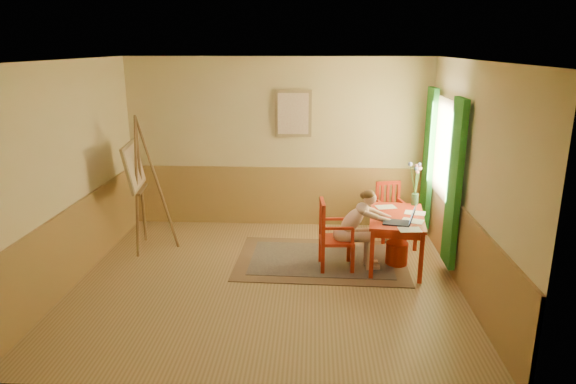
# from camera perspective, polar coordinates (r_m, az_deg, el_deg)

# --- Properties ---
(room) EXTENTS (5.04, 4.54, 2.84)m
(room) POSITION_cam_1_polar(r_m,az_deg,el_deg) (6.35, -2.51, 1.70)
(room) COLOR tan
(room) RESTS_ON ground
(wainscot) EXTENTS (5.00, 4.50, 1.00)m
(wainscot) POSITION_cam_1_polar(r_m,az_deg,el_deg) (7.37, -1.85, -3.56)
(wainscot) COLOR tan
(wainscot) RESTS_ON room
(window) EXTENTS (0.12, 2.01, 2.20)m
(window) POSITION_cam_1_polar(r_m,az_deg,el_deg) (7.62, 16.74, 3.05)
(window) COLOR white
(window) RESTS_ON room
(wall_portrait) EXTENTS (0.60, 0.05, 0.76)m
(wall_portrait) POSITION_cam_1_polar(r_m,az_deg,el_deg) (8.40, 0.58, 8.72)
(wall_portrait) COLOR #987E54
(wall_portrait) RESTS_ON room
(rug) EXTENTS (2.45, 1.67, 0.02)m
(rug) POSITION_cam_1_polar(r_m,az_deg,el_deg) (7.42, 3.72, -7.52)
(rug) COLOR #8C7251
(rug) RESTS_ON room
(table) EXTENTS (0.87, 1.28, 0.72)m
(table) POSITION_cam_1_polar(r_m,az_deg,el_deg) (7.22, 11.99, -3.24)
(table) COLOR red
(table) RESTS_ON room
(chair_left) EXTENTS (0.48, 0.46, 0.97)m
(chair_left) POSITION_cam_1_polar(r_m,az_deg,el_deg) (7.00, 5.02, -4.80)
(chair_left) COLOR red
(chair_left) RESTS_ON room
(chair_back) EXTENTS (0.48, 0.49, 0.91)m
(chair_back) POSITION_cam_1_polar(r_m,az_deg,el_deg) (8.21, 11.28, -2.12)
(chair_back) COLOR red
(chair_back) RESTS_ON room
(figure) EXTENTS (0.84, 0.38, 1.12)m
(figure) POSITION_cam_1_polar(r_m,az_deg,el_deg) (7.00, 7.75, -3.75)
(figure) COLOR beige
(figure) RESTS_ON room
(laptop) EXTENTS (0.45, 0.33, 0.25)m
(laptop) POSITION_cam_1_polar(r_m,az_deg,el_deg) (6.85, 12.54, -3.09)
(laptop) COLOR #1E2338
(laptop) RESTS_ON table
(papers) EXTENTS (0.69, 1.17, 0.00)m
(papers) POSITION_cam_1_polar(r_m,az_deg,el_deg) (7.14, 12.93, -2.74)
(papers) COLOR white
(papers) RESTS_ON table
(vase) EXTENTS (0.22, 0.32, 0.63)m
(vase) POSITION_cam_1_polar(r_m,az_deg,el_deg) (7.65, 13.98, 0.70)
(vase) COLOR #3F724C
(vase) RESTS_ON table
(wastebasket) EXTENTS (0.39, 0.39, 0.33)m
(wastebasket) POSITION_cam_1_polar(r_m,az_deg,el_deg) (7.37, 12.00, -6.71)
(wastebasket) COLOR #B8280B
(wastebasket) RESTS_ON room
(easel) EXTENTS (0.72, 0.91, 2.02)m
(easel) POSITION_cam_1_polar(r_m,az_deg,el_deg) (7.78, -16.47, 2.21)
(easel) COLOR brown
(easel) RESTS_ON room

